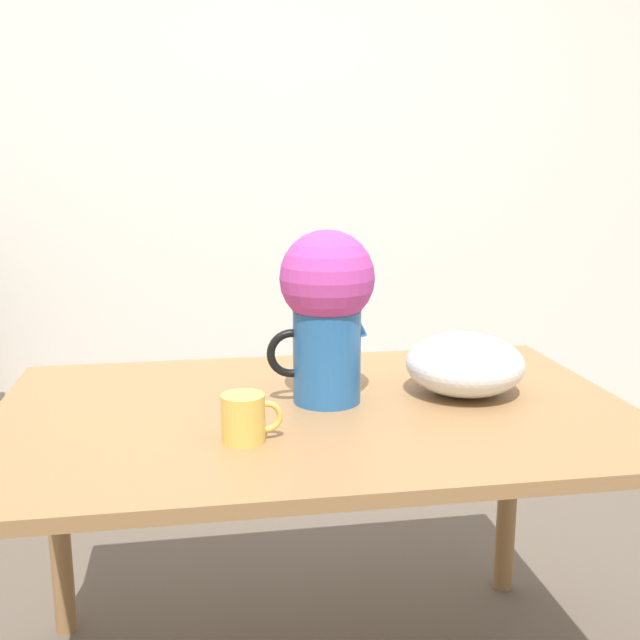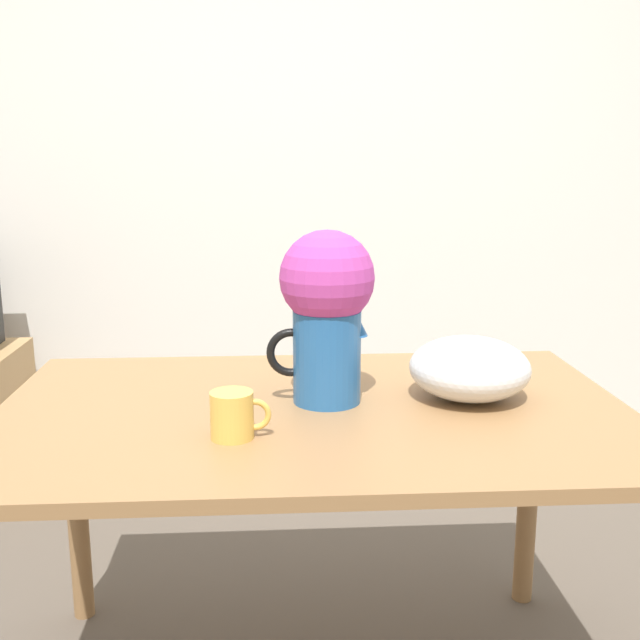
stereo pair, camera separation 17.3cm
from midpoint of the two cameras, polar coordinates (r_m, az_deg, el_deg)
The scene contains 5 objects.
wall_back at distance 3.49m, azimuth 0.11°, elevation 11.44°, with size 8.00×0.05×2.60m.
table at distance 1.78m, azimuth 2.38°, elevation -9.61°, with size 1.47×0.94×0.78m.
flower_vase at distance 1.73m, azimuth 3.40°, elevation 1.23°, with size 0.25×0.22×0.41m.
coffee_mug at distance 1.55m, azimuth -3.42°, elevation -7.29°, with size 0.13×0.09×0.10m.
white_bowl at distance 1.84m, azimuth 14.00°, elevation -3.62°, with size 0.29×0.29×0.15m.
Camera 2 is at (-0.14, -1.62, 1.35)m, focal length 42.00 mm.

